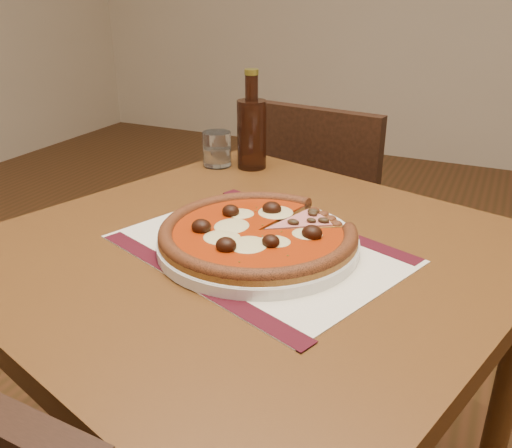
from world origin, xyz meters
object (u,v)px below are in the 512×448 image
Objects in this scene: plate at (258,243)px; pizza at (258,232)px; bottle at (252,131)px; chair_far at (322,222)px; table at (251,298)px; water_glass at (217,149)px.

pizza is at bearing -124.13° from plate.
bottle is at bearing 116.94° from plate.
plate is at bearing 107.65° from chair_far.
plate is (0.02, -0.01, 0.11)m from table.
bottle reaches higher than chair_far.
chair_far is at bearing 68.25° from water_glass.
plate is 0.43m from bottle.
pizza is at bearing 107.62° from chair_far.
table is at bearing -64.61° from bottle.
water_glass is (-0.27, 0.36, 0.01)m from pizza.
chair_far is 0.50m from water_glass.
bottle is (-0.19, 0.38, 0.06)m from pizza.
table is 0.13m from pizza.
plate is 1.02× the size of pizza.
table is at bearing -53.78° from water_glass.
plate is at bearing -26.89° from table.
pizza is (-0.00, -0.00, 0.02)m from plate.
bottle reaches higher than water_glass.
table is 0.46m from water_glass.
water_glass reaches higher than table.
pizza is 3.95× the size of water_glass.
water_glass is at bearing -164.03° from bottle.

